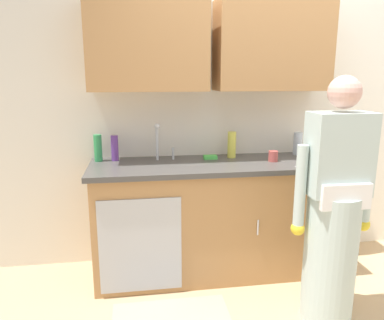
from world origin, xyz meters
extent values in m
plane|color=tan|center=(0.00, 0.00, 0.00)|extent=(9.00, 9.00, 0.00)
cube|color=silver|center=(0.00, 1.05, 1.35)|extent=(4.80, 0.10, 2.70)
cube|color=#B27F4C|center=(-1.04, 0.83, 1.85)|extent=(0.91, 0.34, 0.70)
cube|color=#B27F4C|center=(-0.05, 0.83, 1.85)|extent=(0.91, 0.34, 0.70)
cube|color=#B27F4C|center=(-0.55, 0.70, 0.45)|extent=(1.90, 0.60, 0.90)
cube|color=#B7BABF|center=(-1.15, 0.39, 0.41)|extent=(0.60, 0.01, 0.72)
cylinder|color=silver|center=(-0.27, 0.39, 0.50)|extent=(0.01, 0.01, 0.12)
cylinder|color=silver|center=(0.16, 0.39, 0.50)|extent=(0.01, 0.01, 0.12)
cube|color=#474442|center=(-0.55, 0.70, 0.92)|extent=(1.96, 0.66, 0.04)
cube|color=#B7BABF|center=(-0.95, 0.70, 0.92)|extent=(0.50, 0.36, 0.03)
cylinder|color=#B7BABF|center=(-0.99, 0.85, 1.09)|extent=(0.02, 0.02, 0.30)
sphere|color=#B7BABF|center=(-0.99, 0.79, 1.23)|extent=(0.04, 0.04, 0.04)
cylinder|color=#B7BABF|center=(-0.86, 0.85, 0.99)|extent=(0.02, 0.02, 0.10)
cube|color=white|center=(0.09, -0.05, 0.03)|extent=(0.20, 0.26, 0.06)
cylinder|color=#B2C6C1|center=(0.09, -0.03, 0.44)|extent=(0.34, 0.34, 0.88)
cube|color=#B2C6C1|center=(0.09, -0.03, 1.14)|extent=(0.38, 0.22, 0.52)
sphere|color=#D5A192|center=(0.09, -0.03, 1.52)|extent=(0.20, 0.20, 0.20)
cube|color=white|center=(0.09, -0.15, 0.90)|extent=(0.32, 0.04, 0.16)
cylinder|color=#B2C6C1|center=(-0.14, -0.01, 0.93)|extent=(0.07, 0.07, 0.55)
sphere|color=yellow|center=(-0.14, -0.01, 0.65)|extent=(0.09, 0.09, 0.09)
cylinder|color=#B2C6C1|center=(0.32, -0.01, 0.93)|extent=(0.07, 0.07, 0.55)
sphere|color=yellow|center=(0.32, -0.01, 0.65)|extent=(0.09, 0.09, 0.09)
cylinder|color=silver|center=(0.24, 0.89, 1.04)|extent=(0.08, 0.08, 0.20)
cylinder|color=#2D8C4C|center=(-1.46, 0.88, 1.05)|extent=(0.06, 0.06, 0.22)
cylinder|color=#66388C|center=(-1.33, 0.89, 1.04)|extent=(0.06, 0.06, 0.21)
cylinder|color=#D8D14C|center=(-0.36, 0.86, 1.05)|extent=(0.07, 0.07, 0.22)
cylinder|color=#B24C47|center=(-0.06, 0.67, 0.98)|extent=(0.08, 0.08, 0.09)
cube|color=silver|center=(0.15, 0.50, 0.94)|extent=(0.23, 0.11, 0.01)
cube|color=#4CBF4C|center=(-0.55, 0.83, 0.96)|extent=(0.11, 0.07, 0.03)
camera|label=1|loc=(-1.15, -2.10, 1.61)|focal=34.38mm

